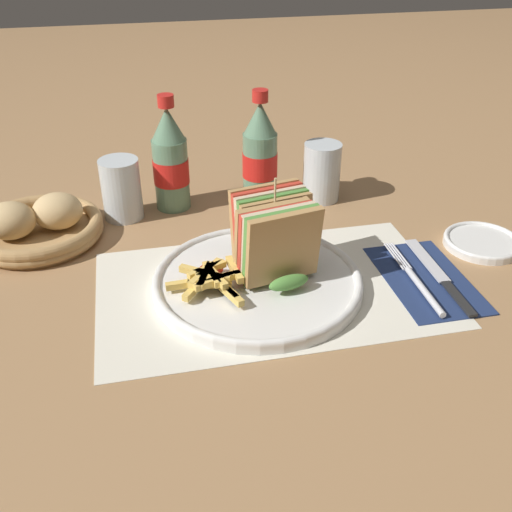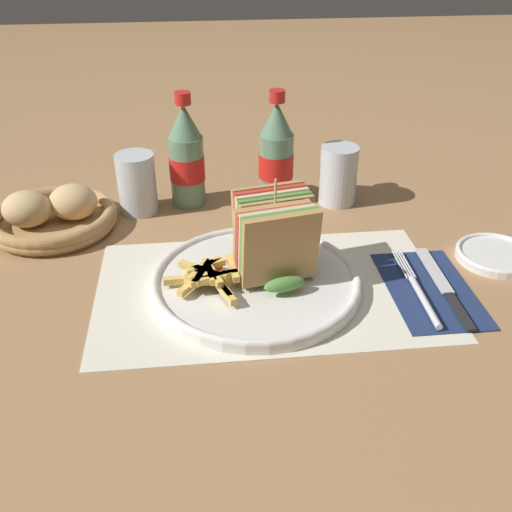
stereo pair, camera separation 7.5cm
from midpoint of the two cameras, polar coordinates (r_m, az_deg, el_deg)
The scene contains 15 objects.
ground_plane at distance 0.83m, azimuth 2.59°, elevation -3.07°, with size 4.00×4.00×0.00m, color #9E754C.
placemat at distance 0.82m, azimuth 3.92°, elevation -3.21°, with size 0.47×0.29×0.00m.
plate_main at distance 0.82m, azimuth 2.75°, elevation -2.57°, with size 0.29×0.29×0.02m.
club_sandwich at distance 0.81m, azimuth 4.46°, elevation 1.73°, with size 0.12×0.13×0.14m.
fries_pile at distance 0.80m, azimuth -1.82°, elevation -1.99°, with size 0.11×0.10×0.02m.
ketchup_blob at distance 0.82m, azimuth -1.82°, elevation -1.16°, with size 0.03×0.03×0.01m.
napkin at distance 0.87m, azimuth 18.56°, elevation -3.04°, with size 0.11×0.19×0.00m.
fork at distance 0.84m, azimuth 17.83°, elevation -3.47°, with size 0.02×0.18×0.01m.
knife at distance 0.87m, azimuth 19.85°, elevation -2.81°, with size 0.02×0.20×0.00m.
coke_bottle_near at distance 1.02m, azimuth -4.55°, elevation 9.25°, with size 0.06×0.06×0.20m.
coke_bottle_far at distance 1.03m, azimuth 4.02°, elevation 9.49°, with size 0.06×0.06×0.20m.
glass_near at distance 1.06m, azimuth 9.85°, elevation 7.24°, with size 0.06×0.06×0.10m.
glass_far at distance 1.02m, azimuth -9.23°, elevation 6.79°, with size 0.06×0.06×0.10m.
bread_basket at distance 1.01m, azimuth -16.84°, elevation 3.61°, with size 0.20×0.20×0.07m.
side_saucer at distance 0.97m, azimuth 23.96°, elevation 0.07°, with size 0.12×0.12×0.01m.
Camera 2 is at (-0.07, -0.68, 0.47)m, focal length 42.00 mm.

